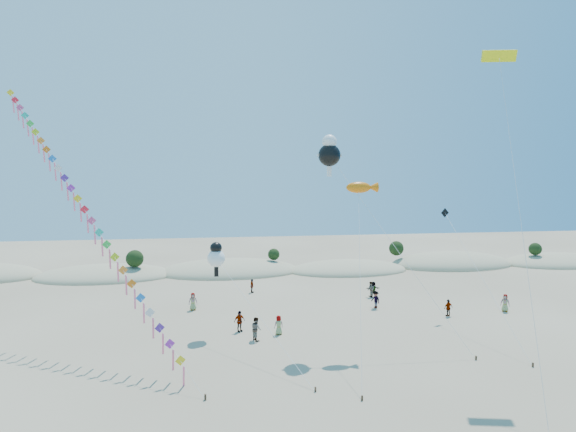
{
  "coord_description": "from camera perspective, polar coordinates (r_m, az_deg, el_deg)",
  "views": [
    {
      "loc": [
        -1.25,
        -19.01,
        13.5
      ],
      "look_at": [
        3.47,
        14.0,
        10.41
      ],
      "focal_mm": 30.0,
      "sensor_mm": 36.0,
      "label": 1
    }
  ],
  "objects": [
    {
      "name": "fish_kite",
      "position": [
        38.17,
        8.77,
        3.3
      ],
      "size": [
        4.19,
        10.64,
        12.71
      ],
      "color": "#3F2D1E",
      "rests_on": "ground"
    },
    {
      "name": "cartoon_kite_low",
      "position": [
        40.49,
        -8.5,
        -4.74
      ],
      "size": [
        6.81,
        12.77,
        7.69
      ],
      "color": "#3F2D1E",
      "rests_on": "ground"
    },
    {
      "name": "dark_kite",
      "position": [
        44.72,
        20.41,
        -3.87
      ],
      "size": [
        0.89,
        13.62,
        10.06
      ],
      "color": "#3F2D1E",
      "rests_on": "ground"
    },
    {
      "name": "beachgoers",
      "position": [
        47.16,
        5.55,
        -10.29
      ],
      "size": [
        30.87,
        16.32,
        1.88
      ],
      "color": "slate",
      "rests_on": "ground"
    },
    {
      "name": "cartoon_kite_high",
      "position": [
        38.8,
        4.94,
        7.49
      ],
      "size": [
        10.44,
        7.52,
        16.45
      ],
      "color": "#3F2D1E",
      "rests_on": "ground"
    },
    {
      "name": "kite_train",
      "position": [
        41.27,
        -23.57,
        1.66
      ],
      "size": [
        19.31,
        22.48,
        21.79
      ],
      "color": "#3F2D1E",
      "rests_on": "ground"
    },
    {
      "name": "parafoil_kite",
      "position": [
        38.42,
        23.79,
        16.45
      ],
      "size": [
        4.68,
        12.04,
        22.06
      ],
      "color": "#3F2D1E",
      "rests_on": "ground"
    },
    {
      "name": "dune_ridge",
      "position": [
        65.57,
        -5.99,
        -6.52
      ],
      "size": [
        145.3,
        11.49,
        5.57
      ],
      "color": "tan",
      "rests_on": "ground"
    }
  ]
}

